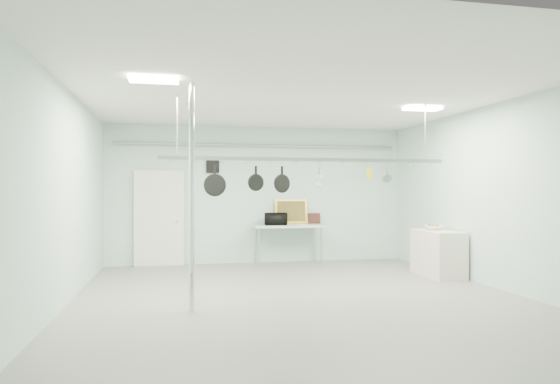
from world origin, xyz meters
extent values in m
plane|color=gray|center=(0.00, 0.00, 0.00)|extent=(8.00, 8.00, 0.00)
cube|color=silver|center=(0.00, 0.00, 3.19)|extent=(7.00, 8.00, 0.02)
cube|color=#A6C7BD|center=(0.00, 3.99, 1.60)|extent=(7.00, 0.02, 3.20)
cube|color=#A6C7BD|center=(3.49, 0.00, 1.60)|extent=(0.02, 8.00, 3.20)
cube|color=silver|center=(-2.30, 3.94, 1.05)|extent=(1.10, 0.10, 2.20)
cube|color=black|center=(-1.10, 3.97, 2.25)|extent=(0.30, 0.04, 0.30)
cylinder|color=gray|center=(0.00, 3.90, 2.75)|extent=(6.60, 0.07, 0.07)
cylinder|color=silver|center=(-1.70, -0.60, 1.60)|extent=(0.08, 0.08, 3.20)
cube|color=silver|center=(0.60, 3.60, 0.88)|extent=(1.60, 0.70, 0.05)
cylinder|color=#B7B7BC|center=(-0.12, 3.32, 0.43)|extent=(0.04, 0.04, 0.86)
cylinder|color=#B7B7BC|center=(-0.12, 3.88, 0.43)|extent=(0.04, 0.04, 0.86)
cylinder|color=#B7B7BC|center=(1.32, 3.32, 0.43)|extent=(0.04, 0.04, 0.86)
cylinder|color=#B7B7BC|center=(1.32, 3.88, 0.43)|extent=(0.04, 0.04, 0.86)
cube|color=beige|center=(3.15, 1.40, 0.45)|extent=(0.60, 1.20, 0.90)
cube|color=#B7B7BC|center=(0.20, 0.30, 2.20)|extent=(4.80, 0.06, 0.06)
cylinder|color=#B7B7BC|center=(-1.90, 0.30, 2.70)|extent=(0.02, 0.02, 0.94)
cylinder|color=#B7B7BC|center=(2.30, 0.30, 2.70)|extent=(0.02, 0.02, 0.94)
cube|color=white|center=(-2.20, -0.80, 3.16)|extent=(0.65, 0.30, 0.05)
cube|color=white|center=(2.40, 0.60, 3.16)|extent=(0.65, 0.30, 0.05)
imported|color=black|center=(0.31, 3.58, 1.04)|extent=(0.54, 0.40, 0.28)
cylinder|color=silver|center=(0.51, 3.56, 1.00)|extent=(0.15, 0.15, 0.19)
cube|color=gold|center=(0.75, 3.90, 1.20)|extent=(0.78, 0.15, 0.58)
cube|color=#341812|center=(1.31, 3.90, 1.03)|extent=(0.30, 0.10, 0.25)
imported|color=white|center=(3.17, 1.59, 0.95)|extent=(0.41, 0.41, 0.09)
camera|label=1|loc=(-1.89, -7.62, 1.68)|focal=32.00mm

